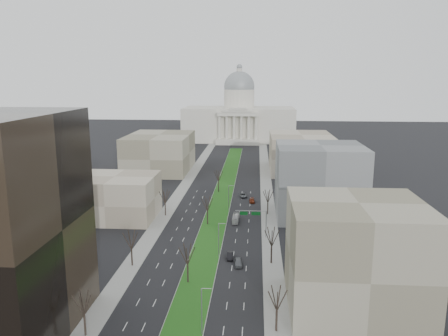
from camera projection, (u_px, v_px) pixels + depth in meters
The scene contains 28 objects.
ground at pixel (224, 192), 177.05m from camera, with size 600.00×600.00×0.00m, color black.
median at pixel (223, 193), 176.05m from camera, with size 8.00×222.03×0.20m.
sidewalk_left at pixel (169, 209), 153.92m from camera, with size 5.00×330.00×0.15m, color gray.
sidewalk_right at pixel (268, 211), 151.35m from camera, with size 5.00×330.00×0.15m, color gray.
capitol at pixel (239, 118), 319.73m from camera, with size 80.00×46.00×55.00m.
building_beige_left at pixel (116, 197), 143.88m from camera, with size 26.00×22.00×14.00m, color #9F917B.
building_tan_right at pixel (355, 256), 86.49m from camera, with size 26.00×24.00×22.00m, color gray.
building_grey_right at pixel (319, 181), 144.77m from camera, with size 28.00×26.00×24.00m, color slate.
building_far_left at pixel (160, 153), 216.83m from camera, with size 30.00×40.00×18.00m, color gray.
building_far_right at pixel (301, 153), 216.57m from camera, with size 30.00×40.00×18.00m, color #9F917B.
tree_left_near at pixel (83, 302), 77.40m from camera, with size 5.10×5.10×9.18m.
tree_left_mid at pixel (131, 239), 106.61m from camera, with size 5.40×5.40×9.72m.
tree_left_far at pixel (165, 196), 145.68m from camera, with size 5.28×5.28×9.50m.
tree_right_near at pixel (277, 298), 78.77m from camera, with size 5.16×5.16×9.29m.
tree_right_mid at pixel (272, 236), 107.95m from camera, with size 5.52×5.52×9.94m.
tree_right_far at pixel (268, 196), 147.13m from camera, with size 5.04×5.04×9.07m.
tree_median_a at pixel (187, 254), 97.68m from camera, with size 5.40×5.40×9.72m.
tree_median_b at pixel (207, 203), 136.73m from camera, with size 5.40×5.40×9.72m.
tree_median_c at pixel (219, 175), 175.77m from camera, with size 5.40×5.40×9.72m.
streetlamp_median_a at pixel (202, 310), 78.18m from camera, with size 1.90×0.20×9.16m.
streetlamp_median_b at pixel (219, 239), 112.35m from camera, with size 1.90×0.20×9.16m.
streetlamp_median_c at pixel (229, 198), 151.39m from camera, with size 1.90×0.20×9.16m.
mast_arm_signs at pixel (257, 217), 126.04m from camera, with size 9.12×0.24×8.09m.
car_grey_near at pixel (238, 262), 108.05m from camera, with size 1.98×4.91×1.67m, color #56595F.
car_black at pixel (230, 256), 112.30m from camera, with size 1.61×4.60×1.52m, color black.
car_red at pixel (252, 201), 162.51m from camera, with size 1.94×4.77×1.38m, color maroon.
car_grey_far at pixel (243, 195), 169.77m from camera, with size 2.49×5.40×1.50m, color #51555A.
box_van at pixel (236, 218), 140.92m from camera, with size 1.88×8.05×2.24m, color silver.
Camera 1 is at (13.04, -50.81, 45.81)m, focal length 35.00 mm.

